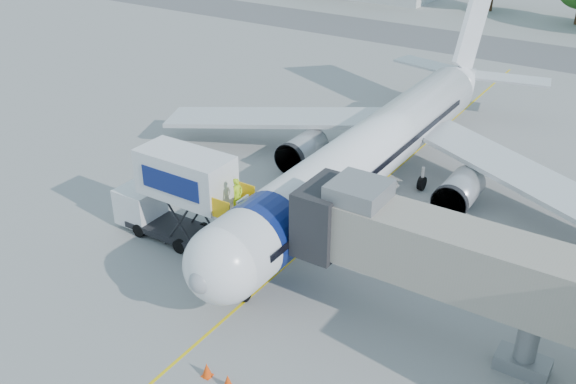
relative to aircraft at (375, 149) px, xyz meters
The scene contains 8 objects.
ground 5.07m from the aircraft, 90.00° to the right, with size 160.00×160.00×0.00m, color gray.
guidance_line 5.06m from the aircraft, 90.00° to the right, with size 0.15×70.00×0.01m, color yellow.
taxiway_strip 37.99m from the aircraft, 90.00° to the left, with size 120.00×10.00×0.01m, color #59595B.
aircraft is the anchor object (origin of this frame).
jet_bridge 13.77m from the aircraft, 54.30° to the right, with size 13.90×3.20×6.60m.
catering_hiloader 12.77m from the aircraft, 119.37° to the right, with size 8.50×2.44×5.50m.
safety_cone_a 19.03m from the aircraft, 81.43° to the right, with size 0.44×0.44×0.70m.
safety_cone_b 18.83m from the aircraft, 84.88° to the right, with size 0.43×0.43×0.69m.
Camera 1 is at (15.32, -29.31, 19.24)m, focal length 40.00 mm.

